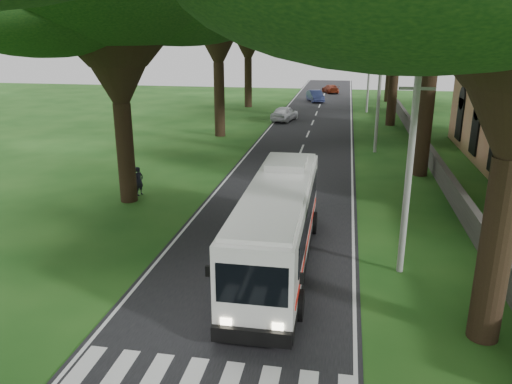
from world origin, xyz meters
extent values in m
plane|color=#184614|center=(0.00, 0.00, 0.00)|extent=(140.00, 140.00, 0.00)
cube|color=black|center=(0.00, 25.00, 0.01)|extent=(8.00, 120.00, 0.04)
cube|color=#383533|center=(9.00, 24.00, 0.60)|extent=(0.35, 50.00, 1.20)
cylinder|color=gray|center=(5.50, 6.00, 4.00)|extent=(0.24, 0.24, 8.00)
cube|color=gray|center=(5.50, 6.00, 7.40)|extent=(1.60, 0.10, 0.10)
cube|color=gray|center=(5.50, 6.00, 6.80)|extent=(1.20, 0.10, 0.10)
cylinder|color=gray|center=(5.50, 26.00, 4.00)|extent=(0.24, 0.24, 8.00)
cube|color=gray|center=(5.50, 26.00, 7.40)|extent=(1.60, 0.10, 0.10)
cube|color=gray|center=(5.50, 26.00, 6.80)|extent=(1.20, 0.10, 0.10)
cylinder|color=gray|center=(5.50, 46.00, 4.00)|extent=(0.24, 0.24, 8.00)
cube|color=gray|center=(5.50, 46.00, 7.40)|extent=(1.60, 0.10, 0.10)
cube|color=gray|center=(5.50, 46.00, 6.80)|extent=(1.20, 0.10, 0.10)
cylinder|color=black|center=(-8.00, 12.00, 2.60)|extent=(0.90, 0.90, 5.20)
cone|color=black|center=(-8.00, 12.00, 7.10)|extent=(3.20, 3.20, 3.80)
cylinder|color=black|center=(-7.50, 30.00, 3.11)|extent=(0.90, 0.90, 6.21)
cone|color=black|center=(-7.50, 30.00, 8.11)|extent=(3.20, 3.20, 3.80)
cylinder|color=black|center=(-8.50, 48.00, 2.85)|extent=(0.90, 0.90, 5.70)
cone|color=black|center=(-8.50, 48.00, 7.60)|extent=(3.20, 3.20, 3.80)
ellipsoid|color=black|center=(-8.50, 48.00, 11.66)|extent=(15.98, 15.98, 6.71)
cylinder|color=black|center=(7.50, 2.00, 2.73)|extent=(0.90, 0.90, 5.46)
cylinder|color=black|center=(8.00, 20.00, 3.13)|extent=(0.90, 0.90, 6.26)
cone|color=black|center=(8.00, 20.00, 8.16)|extent=(3.20, 3.20, 3.80)
cylinder|color=black|center=(7.50, 38.00, 2.99)|extent=(0.90, 0.90, 5.99)
cone|color=black|center=(7.50, 38.00, 7.89)|extent=(3.20, 3.20, 3.80)
cylinder|color=black|center=(8.50, 56.00, 3.09)|extent=(0.90, 0.90, 6.19)
cone|color=black|center=(8.50, 56.00, 8.09)|extent=(3.20, 3.20, 3.80)
cube|color=silver|center=(0.88, 5.65, 1.76)|extent=(2.35, 11.01, 2.70)
cube|color=black|center=(0.88, 5.93, 2.15)|extent=(2.40, 8.99, 1.01)
cube|color=black|center=(0.88, 5.65, 0.46)|extent=(2.39, 11.05, 0.32)
cube|color=red|center=(0.88, 5.65, 1.15)|extent=(2.40, 9.91, 0.16)
cube|color=silver|center=(0.88, 5.65, 3.17)|extent=(2.17, 10.46, 0.16)
cylinder|color=black|center=(-0.24, 1.98, 0.50)|extent=(0.33, 1.01, 1.01)
cylinder|color=black|center=(2.05, 1.99, 0.50)|extent=(0.33, 1.01, 1.01)
cylinder|color=black|center=(-0.28, 9.13, 0.50)|extent=(0.33, 1.01, 1.01)
cylinder|color=black|center=(2.01, 9.14, 0.50)|extent=(0.33, 1.01, 1.01)
imported|color=silver|center=(-2.91, 38.59, 0.78)|extent=(2.72, 4.66, 1.49)
imported|color=navy|center=(-0.80, 54.00, 0.75)|extent=(2.74, 4.62, 1.44)
imported|color=maroon|center=(0.80, 64.27, 0.64)|extent=(2.95, 4.52, 1.22)
imported|color=black|center=(-7.82, 13.03, 0.80)|extent=(0.56, 0.68, 1.60)
camera|label=1|loc=(3.16, -11.73, 8.59)|focal=35.00mm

